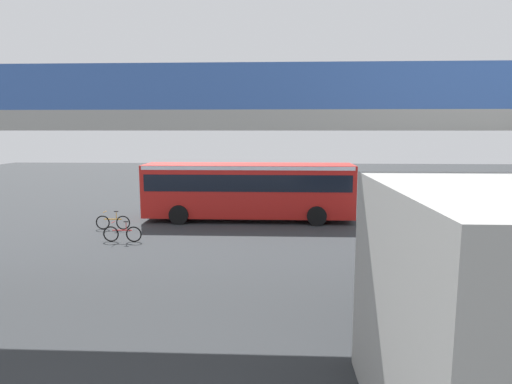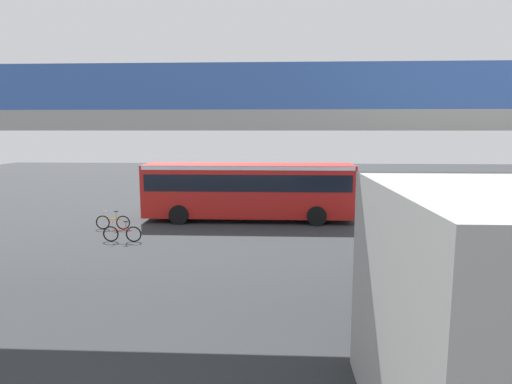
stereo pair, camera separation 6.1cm
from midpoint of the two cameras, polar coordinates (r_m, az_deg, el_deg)
name	(u,v)px [view 2 (the right image)]	position (r m, az deg, el deg)	size (l,w,h in m)	color
ground	(275,217)	(25.19, 2.63, -3.32)	(80.00, 80.00, 0.00)	#2D3033
city_bus	(249,187)	(24.07, -0.92, 0.69)	(11.54, 2.85, 3.15)	red
parked_van	(450,223)	(19.75, 24.26, -3.79)	(4.80, 2.17, 2.05)	#B7BCC6
bicycle_red	(122,234)	(20.56, -17.13, -5.28)	(1.77, 0.44, 0.96)	black
bicycle_orange	(113,222)	(23.20, -18.26, -3.80)	(1.77, 0.44, 0.96)	black
pedestrian	(162,197)	(27.36, -12.23, -0.69)	(0.38, 0.38, 1.79)	#2D2D38
traffic_sign	(256,176)	(29.56, 0.03, 2.12)	(0.08, 0.60, 2.80)	slate
lane_dash_leftmost	(339,210)	(27.71, 10.95, -2.40)	(2.00, 0.20, 0.01)	silver
lane_dash_left	(275,210)	(27.42, 2.64, -2.37)	(2.00, 0.20, 0.01)	silver
lane_dash_centre	(213,209)	(27.71, -5.67, -2.28)	(2.00, 0.20, 0.01)	silver
pedestrian_overpass	(275,135)	(11.80, 2.70, 7.48)	(27.63, 2.60, 6.63)	#9E9E99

